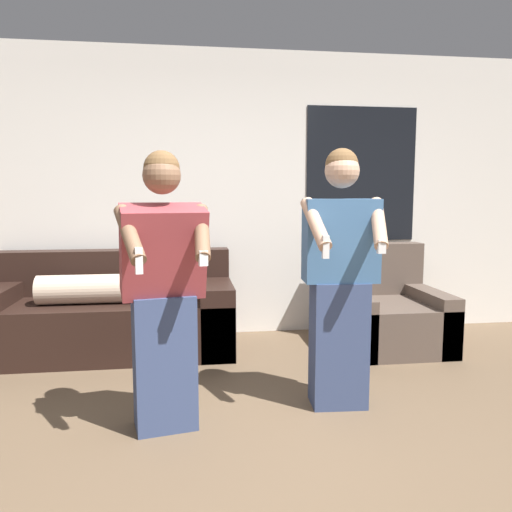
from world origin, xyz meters
name	(u,v)px	position (x,y,z in m)	size (l,w,h in m)	color
ground_plane	(275,480)	(0.00, 0.00, 0.00)	(14.00, 14.00, 0.00)	brown
wall_back	(230,194)	(0.02, 2.63, 1.35)	(6.84, 0.07, 2.70)	silver
couch	(111,315)	(-1.06, 2.15, 0.32)	(2.08, 0.88, 0.85)	black
armchair	(386,314)	(1.37, 2.00, 0.28)	(0.90, 0.94, 0.89)	brown
person_left	(164,295)	(-0.53, 0.61, 0.79)	(0.52, 0.57, 1.59)	#384770
person_right	(340,280)	(0.55, 0.80, 0.82)	(0.52, 0.47, 1.63)	#384770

